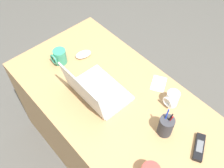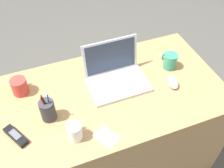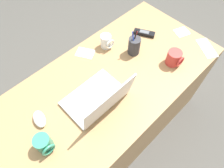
% 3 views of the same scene
% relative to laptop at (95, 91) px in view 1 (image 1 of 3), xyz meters
% --- Properties ---
extents(ground_plane, '(6.00, 6.00, 0.00)m').
position_rel_laptop_xyz_m(ground_plane, '(-0.15, -0.07, -0.77)').
color(ground_plane, '#4C4944').
extents(desk, '(1.46, 0.72, 0.73)m').
position_rel_laptop_xyz_m(desk, '(-0.15, -0.07, -0.41)').
color(desk, '#A87C4F').
rests_on(desk, ground).
extents(laptop, '(0.34, 0.26, 0.23)m').
position_rel_laptop_xyz_m(laptop, '(0.00, 0.00, 0.00)').
color(laptop, silver).
rests_on(laptop, desk).
extents(computer_mouse, '(0.08, 0.12, 0.04)m').
position_rel_laptop_xyz_m(computer_mouse, '(0.29, -0.14, -0.03)').
color(computer_mouse, white).
rests_on(computer_mouse, desk).
extents(coffee_mug_white, '(0.08, 0.09, 0.10)m').
position_rel_laptop_xyz_m(coffee_mug_white, '(0.35, 0.00, 0.00)').
color(coffee_mug_white, '#338C6B').
rests_on(coffee_mug_white, desk).
extents(coffee_mug_tall, '(0.07, 0.08, 0.09)m').
position_rel_laptop_xyz_m(coffee_mug_tall, '(-0.32, -0.28, 0.00)').
color(coffee_mug_tall, white).
rests_on(coffee_mug_tall, desk).
extents(cordless_phone, '(0.11, 0.15, 0.03)m').
position_rel_laptop_xyz_m(cordless_phone, '(-0.59, -0.18, -0.03)').
color(cordless_phone, black).
rests_on(cordless_phone, desk).
extents(pen_holder, '(0.08, 0.08, 0.18)m').
position_rel_laptop_xyz_m(pen_holder, '(-0.42, -0.12, 0.01)').
color(pen_holder, '#333338').
rests_on(pen_holder, desk).
extents(paper_note_near_laptop, '(0.13, 0.14, 0.00)m').
position_rel_laptop_xyz_m(paper_note_near_laptop, '(-0.18, -0.34, -0.04)').
color(paper_note_near_laptop, white).
rests_on(paper_note_near_laptop, desk).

